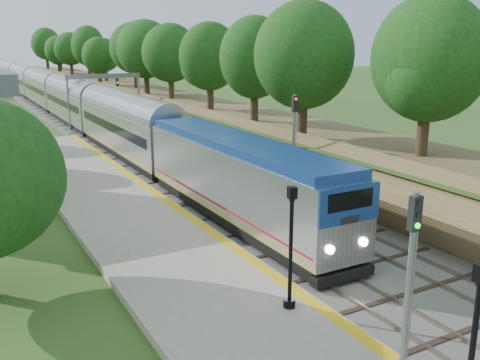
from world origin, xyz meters
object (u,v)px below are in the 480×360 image
lamppost_far (291,255)px  signal_platform (410,268)px  signal_farside (294,133)px  signal_gantry (104,86)px  train (58,98)px

lamppost_far → signal_platform: size_ratio=0.81×
lamppost_far → signal_farside: signal_farside is taller
signal_platform → signal_farside: size_ratio=0.88×
lamppost_far → signal_platform: 5.32m
lamppost_far → signal_farside: 16.77m
signal_gantry → signal_platform: size_ratio=1.50×
signal_gantry → signal_platform: bearing=-96.0°
signal_platform → train: bearing=87.5°
signal_gantry → signal_farside: bearing=-83.4°
lamppost_far → signal_farside: (9.51, 13.72, 1.61)m
train → lamppost_far: lamppost_far is taller
signal_gantry → lamppost_far: bearing=-97.2°
signal_farside → lamppost_far: bearing=-124.7°
train → signal_farside: bearing=-82.5°
lamppost_far → train: bearing=86.9°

